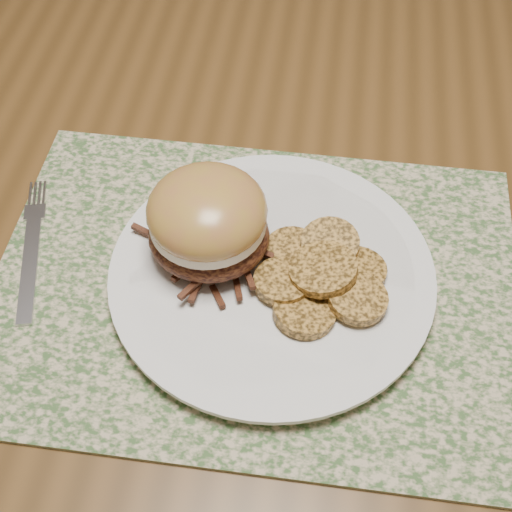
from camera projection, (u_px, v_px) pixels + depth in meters
The scene contains 7 objects.
ground at pixel (271, 436), 1.32m from camera, with size 3.50×3.50×0.00m, color #55301D.
dining_table at pixel (280, 189), 0.79m from camera, with size 1.50×0.90×0.75m.
placemat at pixel (254, 286), 0.61m from camera, with size 0.45×0.33×0.00m, color #3E5F30.
dinner_plate at pixel (272, 275), 0.61m from camera, with size 0.26×0.26×0.02m, color white.
pork_sandwich at pixel (208, 221), 0.58m from camera, with size 0.11×0.11×0.08m.
roasted_potatoes at pixel (321, 275), 0.59m from camera, with size 0.13×0.13×0.03m.
fork at pixel (32, 247), 0.63m from camera, with size 0.05×0.16×0.00m.
Camera 1 is at (0.05, -0.54, 1.25)m, focal length 50.00 mm.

